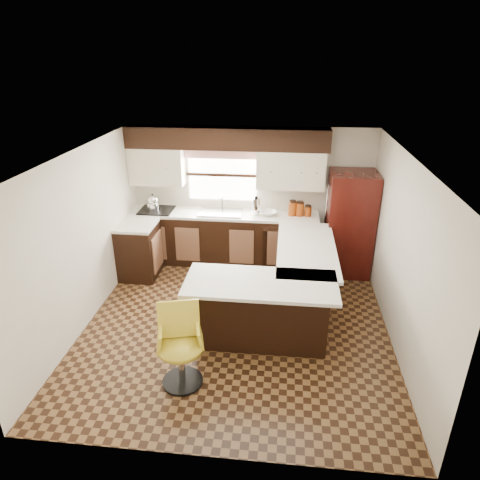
# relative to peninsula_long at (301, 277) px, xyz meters

# --- Properties ---
(floor) EXTENTS (4.40, 4.40, 0.00)m
(floor) POSITION_rel_peninsula_long_xyz_m (-0.90, -0.62, -0.45)
(floor) COLOR #49301A
(floor) RESTS_ON ground
(ceiling) EXTENTS (4.40, 4.40, 0.00)m
(ceiling) POSITION_rel_peninsula_long_xyz_m (-0.90, -0.62, 1.95)
(ceiling) COLOR silver
(ceiling) RESTS_ON wall_back
(wall_back) EXTENTS (4.40, 0.00, 4.40)m
(wall_back) POSITION_rel_peninsula_long_xyz_m (-0.90, 1.58, 0.75)
(wall_back) COLOR beige
(wall_back) RESTS_ON floor
(wall_front) EXTENTS (4.40, 0.00, 4.40)m
(wall_front) POSITION_rel_peninsula_long_xyz_m (-0.90, -2.83, 0.75)
(wall_front) COLOR beige
(wall_front) RESTS_ON floor
(wall_left) EXTENTS (0.00, 4.40, 4.40)m
(wall_left) POSITION_rel_peninsula_long_xyz_m (-3.00, -0.62, 0.75)
(wall_left) COLOR beige
(wall_left) RESTS_ON floor
(wall_right) EXTENTS (0.00, 4.40, 4.40)m
(wall_right) POSITION_rel_peninsula_long_xyz_m (1.20, -0.62, 0.75)
(wall_right) COLOR beige
(wall_right) RESTS_ON floor
(base_cab_back) EXTENTS (3.30, 0.60, 0.90)m
(base_cab_back) POSITION_rel_peninsula_long_xyz_m (-1.35, 1.28, 0.00)
(base_cab_back) COLOR black
(base_cab_back) RESTS_ON floor
(base_cab_left) EXTENTS (0.60, 0.70, 0.90)m
(base_cab_left) POSITION_rel_peninsula_long_xyz_m (-2.70, 0.62, 0.00)
(base_cab_left) COLOR black
(base_cab_left) RESTS_ON floor
(counter_back) EXTENTS (3.30, 0.60, 0.04)m
(counter_back) POSITION_rel_peninsula_long_xyz_m (-1.35, 1.28, 0.47)
(counter_back) COLOR silver
(counter_back) RESTS_ON base_cab_back
(counter_left) EXTENTS (0.60, 0.70, 0.04)m
(counter_left) POSITION_rel_peninsula_long_xyz_m (-2.70, 0.62, 0.47)
(counter_left) COLOR silver
(counter_left) RESTS_ON base_cab_left
(soffit) EXTENTS (3.40, 0.35, 0.36)m
(soffit) POSITION_rel_peninsula_long_xyz_m (-1.30, 1.40, 1.77)
(soffit) COLOR black
(soffit) RESTS_ON wall_back
(upper_cab_left) EXTENTS (0.94, 0.35, 0.64)m
(upper_cab_left) POSITION_rel_peninsula_long_xyz_m (-2.52, 1.40, 1.27)
(upper_cab_left) COLOR beige
(upper_cab_left) RESTS_ON wall_back
(upper_cab_right) EXTENTS (1.14, 0.35, 0.64)m
(upper_cab_right) POSITION_rel_peninsula_long_xyz_m (-0.22, 1.40, 1.27)
(upper_cab_right) COLOR beige
(upper_cab_right) RESTS_ON wall_back
(window_pane) EXTENTS (1.20, 0.02, 0.90)m
(window_pane) POSITION_rel_peninsula_long_xyz_m (-1.40, 1.56, 1.10)
(window_pane) COLOR white
(window_pane) RESTS_ON wall_back
(valance) EXTENTS (1.30, 0.06, 0.18)m
(valance) POSITION_rel_peninsula_long_xyz_m (-1.40, 1.52, 1.49)
(valance) COLOR #D19B93
(valance) RESTS_ON wall_back
(sink) EXTENTS (0.75, 0.45, 0.03)m
(sink) POSITION_rel_peninsula_long_xyz_m (-1.40, 1.25, 0.51)
(sink) COLOR #B2B2B7
(sink) RESTS_ON counter_back
(dishwasher) EXTENTS (0.58, 0.03, 0.78)m
(dishwasher) POSITION_rel_peninsula_long_xyz_m (-0.35, 0.99, -0.02)
(dishwasher) COLOR black
(dishwasher) RESTS_ON floor
(cooktop) EXTENTS (0.58, 0.50, 0.02)m
(cooktop) POSITION_rel_peninsula_long_xyz_m (-2.55, 1.25, 0.51)
(cooktop) COLOR black
(cooktop) RESTS_ON counter_back
(peninsula_long) EXTENTS (0.60, 1.95, 0.90)m
(peninsula_long) POSITION_rel_peninsula_long_xyz_m (0.00, 0.00, 0.00)
(peninsula_long) COLOR black
(peninsula_long) RESTS_ON floor
(peninsula_return) EXTENTS (1.65, 0.60, 0.90)m
(peninsula_return) POSITION_rel_peninsula_long_xyz_m (-0.53, -0.97, 0.00)
(peninsula_return) COLOR black
(peninsula_return) RESTS_ON floor
(counter_pen_long) EXTENTS (0.84, 1.95, 0.04)m
(counter_pen_long) POSITION_rel_peninsula_long_xyz_m (0.05, 0.00, 0.47)
(counter_pen_long) COLOR silver
(counter_pen_long) RESTS_ON peninsula_long
(counter_pen_return) EXTENTS (1.89, 0.84, 0.04)m
(counter_pen_return) POSITION_rel_peninsula_long_xyz_m (-0.55, -1.06, 0.47)
(counter_pen_return) COLOR silver
(counter_pen_return) RESTS_ON peninsula_return
(refrigerator) EXTENTS (0.76, 0.73, 1.76)m
(refrigerator) POSITION_rel_peninsula_long_xyz_m (0.80, 1.16, 0.43)
(refrigerator) COLOR #370C09
(refrigerator) RESTS_ON floor
(bar_chair) EXTENTS (0.63, 0.63, 0.97)m
(bar_chair) POSITION_rel_peninsula_long_xyz_m (-1.39, -1.87, 0.04)
(bar_chair) COLOR gold
(bar_chair) RESTS_ON floor
(kettle) EXTENTS (0.21, 0.21, 0.29)m
(kettle) POSITION_rel_peninsula_long_xyz_m (-2.60, 1.26, 0.66)
(kettle) COLOR silver
(kettle) RESTS_ON cooktop
(percolator) EXTENTS (0.14, 0.14, 0.30)m
(percolator) POSITION_rel_peninsula_long_xyz_m (-0.78, 1.28, 0.64)
(percolator) COLOR silver
(percolator) RESTS_ON counter_back
(mixing_bowl) EXTENTS (0.34, 0.34, 0.07)m
(mixing_bowl) POSITION_rel_peninsula_long_xyz_m (-0.56, 1.28, 0.53)
(mixing_bowl) COLOR white
(mixing_bowl) RESTS_ON counter_back
(canister_large) EXTENTS (0.13, 0.13, 0.24)m
(canister_large) POSITION_rel_peninsula_long_xyz_m (-0.16, 1.30, 0.61)
(canister_large) COLOR #87340A
(canister_large) RESTS_ON counter_back
(canister_med) EXTENTS (0.14, 0.14, 0.22)m
(canister_med) POSITION_rel_peninsula_long_xyz_m (-0.03, 1.30, 0.61)
(canister_med) COLOR #87340A
(canister_med) RESTS_ON counter_back
(canister_small) EXTENTS (0.12, 0.12, 0.16)m
(canister_small) POSITION_rel_peninsula_long_xyz_m (0.11, 1.30, 0.58)
(canister_small) COLOR #87340A
(canister_small) RESTS_ON counter_back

